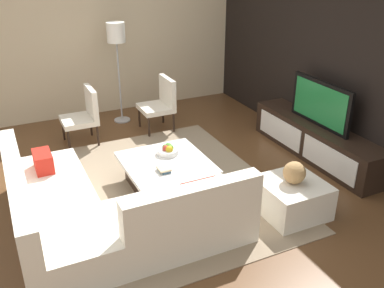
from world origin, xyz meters
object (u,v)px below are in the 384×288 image
object	(u,v)px
fruit_bowl	(168,150)
accent_chair_far	(161,101)
media_console	(316,141)
sectional_couch	(100,212)
floor_lamp	(116,40)
television	(321,103)
ottoman	(291,198)
decorative_ball	(294,173)
book_stack	(164,169)
accent_chair_near	(84,113)
coffee_table	(166,174)

from	to	relation	value
fruit_bowl	accent_chair_far	size ratio (longest dim) A/B	0.32
media_console	sectional_couch	bearing A→B (deg)	-81.52
floor_lamp	television	bearing A→B (deg)	39.65
television	ottoman	distance (m)	1.71
ottoman	decorative_ball	xyz separation A→B (m)	(0.00, 0.00, 0.33)
ottoman	book_stack	xyz separation A→B (m)	(-0.91, -1.20, 0.21)
television	fruit_bowl	bearing A→B (deg)	-97.21
accent_chair_near	decorative_ball	world-z (taller)	accent_chair_near
media_console	sectional_couch	xyz separation A→B (m)	(0.49, -3.29, 0.03)
ottoman	accent_chair_far	world-z (taller)	accent_chair_far
television	book_stack	distance (m)	2.45
sectional_couch	ottoman	size ratio (longest dim) A/B	3.25
television	book_stack	world-z (taller)	television
accent_chair_near	ottoman	size ratio (longest dim) A/B	1.24
coffee_table	accent_chair_near	size ratio (longest dim) A/B	1.24
media_console	ottoman	bearing A→B (deg)	-49.59
accent_chair_near	sectional_couch	bearing A→B (deg)	-20.26
accent_chair_near	decorative_ball	bearing A→B (deg)	18.49
media_console	accent_chair_near	bearing A→B (deg)	-123.87
ottoman	book_stack	bearing A→B (deg)	-127.35
fruit_bowl	coffee_table	bearing A→B (deg)	-29.73
sectional_couch	floor_lamp	distance (m)	3.46
sectional_couch	fruit_bowl	distance (m)	1.34
accent_chair_near	fruit_bowl	distance (m)	1.80
television	fruit_bowl	size ratio (longest dim) A/B	4.09
sectional_couch	book_stack	world-z (taller)	sectional_couch
ottoman	decorative_ball	bearing A→B (deg)	0.00
accent_chair_near	fruit_bowl	bearing A→B (deg)	11.75
coffee_table	ottoman	xyz separation A→B (m)	(1.13, 1.08, -0.00)
media_console	coffee_table	bearing A→B (deg)	-92.49
accent_chair_near	accent_chair_far	xyz separation A→B (m)	(0.00, 1.26, 0.00)
television	book_stack	xyz separation A→B (m)	(0.12, -2.41, -0.41)
accent_chair_far	decorative_ball	bearing A→B (deg)	12.82
media_console	coffee_table	distance (m)	2.30
floor_lamp	fruit_bowl	distance (m)	2.49
sectional_couch	coffee_table	world-z (taller)	sectional_couch
television	floor_lamp	distance (m)	3.38
ottoman	coffee_table	bearing A→B (deg)	-136.39
media_console	coffee_table	xyz separation A→B (m)	(-0.10, -2.30, -0.05)
accent_chair_near	accent_chair_far	world-z (taller)	same
book_stack	sectional_couch	bearing A→B (deg)	-67.18
sectional_couch	book_stack	size ratio (longest dim) A/B	11.75
coffee_table	ottoman	world-z (taller)	ottoman
sectional_couch	coffee_table	distance (m)	1.16
fruit_bowl	accent_chair_far	xyz separation A→B (m)	(-1.66, 0.57, 0.05)
accent_chair_near	fruit_bowl	size ratio (longest dim) A/B	3.11
media_console	book_stack	distance (m)	2.42
media_console	decorative_ball	distance (m)	1.62
fruit_bowl	television	bearing A→B (deg)	82.79
accent_chair_far	ottoman	bearing A→B (deg)	12.82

